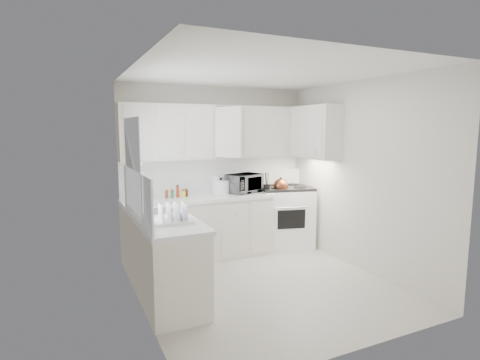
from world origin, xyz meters
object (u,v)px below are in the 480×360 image
stove (285,208)px  tea_kettle (281,185)px  microwave (244,181)px  dish_rack (172,212)px  rice_cooker (221,186)px  utensil_crock (267,182)px

stove → tea_kettle: (-0.18, -0.16, 0.43)m
microwave → tea_kettle: bearing=-41.7°
dish_rack → stove: bearing=34.9°
stove → tea_kettle: bearing=-124.3°
dish_rack → rice_cooker: bearing=55.4°
microwave → dish_rack: size_ratio=1.26×
utensil_crock → stove: bearing=16.7°
rice_cooker → utensil_crock: 0.72m
stove → utensil_crock: (-0.42, -0.13, 0.47)m
rice_cooker → dish_rack: rice_cooker is taller
tea_kettle → dish_rack: size_ratio=0.68×
rice_cooker → microwave: bearing=-16.8°
stove → tea_kettle: size_ratio=4.48×
rice_cooker → utensil_crock: utensil_crock is taller
microwave → rice_cooker: size_ratio=2.12×
microwave → dish_rack: bearing=-156.7°
utensil_crock → dish_rack: size_ratio=0.79×
microwave → utensil_crock: microwave is taller
stove → dish_rack: stove is taller
rice_cooker → utensil_crock: bearing=-27.8°
stove → rice_cooker: bearing=-172.1°
tea_kettle → rice_cooker: (-0.91, 0.28, 0.00)m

